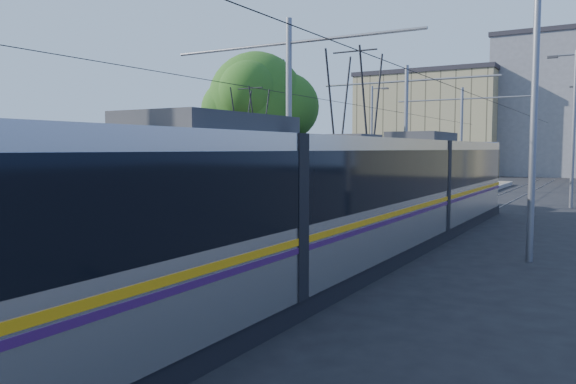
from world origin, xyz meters
The scene contains 12 objects.
ground centered at (0.00, 0.00, 0.00)m, with size 160.00×160.00×0.00m, color black.
platform centered at (0.00, 17.00, 0.15)m, with size 4.00×50.00×0.30m, color gray.
tactile_strip_left centered at (-1.45, 17.00, 0.30)m, with size 0.70×50.00×0.01m, color gray.
tactile_strip_right centered at (1.45, 17.00, 0.30)m, with size 0.70×50.00×0.01m, color gray.
rails centered at (0.00, 17.00, 0.02)m, with size 8.71×70.00×0.03m.
tram_left centered at (-3.60, 11.04, 1.71)m, with size 2.43×29.16×5.50m.
tram_right centered at (3.60, 5.13, 1.86)m, with size 2.43×29.32×5.50m.
catenary centered at (0.00, 14.15, 4.52)m, with size 9.20×70.00×7.00m.
street_lamps centered at (0.00, 21.00, 4.18)m, with size 15.18×38.22×8.00m.
shelter centered at (-0.14, 15.46, 1.46)m, with size 0.93×1.15×2.21m.
tree centered at (-6.69, 16.88, 5.47)m, with size 5.57×5.15×8.09m.
building_left centered at (-10.00, 60.00, 6.06)m, with size 16.32×12.24×12.10m.
Camera 1 is at (9.41, -8.17, 3.03)m, focal length 35.00 mm.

